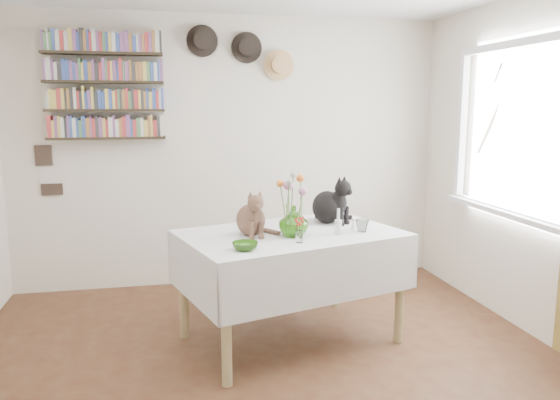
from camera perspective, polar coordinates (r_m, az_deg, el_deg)
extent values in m
cube|color=silver|center=(5.18, -5.15, 5.03)|extent=(4.04, 0.04, 2.54)
cube|color=white|center=(4.49, 23.42, 6.75)|extent=(0.01, 1.40, 1.20)
cube|color=white|center=(4.51, 23.98, 14.76)|extent=(0.06, 1.52, 0.06)
cube|color=white|center=(4.55, 22.89, -1.18)|extent=(0.06, 1.52, 0.06)
cube|color=white|center=(5.10, 18.66, 7.30)|extent=(0.06, 0.06, 1.20)
cube|color=white|center=(4.54, 22.57, -1.20)|extent=(0.12, 1.50, 0.04)
cube|color=white|center=(3.85, 1.15, -3.85)|extent=(1.70, 1.34, 0.06)
cylinder|color=tan|center=(3.35, -5.63, -13.19)|extent=(0.06, 0.06, 0.74)
cylinder|color=tan|center=(4.02, 12.42, -9.43)|extent=(0.06, 0.06, 0.74)
cylinder|color=tan|center=(4.06, -10.05, -9.17)|extent=(0.06, 0.06, 0.74)
cylinder|color=tan|center=(4.62, 5.93, -6.71)|extent=(0.06, 0.06, 0.74)
imported|color=#69B136|center=(3.70, 1.42, -2.22)|extent=(0.27, 0.27, 0.21)
imported|color=#69B136|center=(3.37, -3.66, -4.83)|extent=(0.17, 0.17, 0.05)
imported|color=white|center=(3.89, 8.57, -2.66)|extent=(0.10, 0.10, 0.09)
cylinder|color=white|center=(3.80, 6.10, -2.83)|extent=(0.05, 0.05, 0.10)
cylinder|color=white|center=(3.78, 6.12, -1.49)|extent=(0.02, 0.02, 0.08)
cylinder|color=white|center=(3.55, 2.04, -3.83)|extent=(0.05, 0.05, 0.08)
cone|color=white|center=(3.96, 7.67, -2.60)|extent=(0.05, 0.05, 0.07)
sphere|color=beige|center=(3.95, 7.68, -2.00)|extent=(0.03, 0.03, 0.03)
cylinder|color=#4C7233|center=(3.69, 0.94, -0.77)|extent=(0.01, 0.01, 0.30)
sphere|color=#C67EA6|center=(3.66, 0.95, 1.54)|extent=(0.07, 0.07, 0.07)
cylinder|color=#4C7233|center=(3.68, 2.11, -1.12)|extent=(0.01, 0.01, 0.26)
sphere|color=#C67EA6|center=(3.66, 2.12, 0.88)|extent=(0.06, 0.06, 0.06)
cylinder|color=#4C7233|center=(3.73, 2.22, -0.36)|extent=(0.01, 0.01, 0.34)
sphere|color=orange|center=(3.70, 2.24, 2.23)|extent=(0.06, 0.06, 0.06)
cylinder|color=#4C7233|center=(3.71, 0.39, -0.63)|extent=(0.01, 0.01, 0.31)
sphere|color=orange|center=(3.69, 0.39, 1.74)|extent=(0.05, 0.05, 0.05)
cylinder|color=#4C7233|center=(3.73, 1.25, -0.11)|extent=(0.01, 0.01, 0.37)
sphere|color=#999E93|center=(3.70, 1.26, 2.71)|extent=(0.04, 0.04, 0.04)
cylinder|color=#4C7233|center=(3.64, 0.78, -0.66)|extent=(0.01, 0.01, 0.33)
sphere|color=#999E93|center=(3.62, 0.78, 1.91)|extent=(0.04, 0.04, 0.04)
cube|color=black|center=(5.05, -17.59, 6.20)|extent=(1.00, 0.16, 0.02)
cube|color=black|center=(5.04, -17.73, 8.92)|extent=(1.00, 0.16, 0.02)
cube|color=black|center=(5.04, -17.88, 11.65)|extent=(1.00, 0.16, 0.02)
cube|color=black|center=(5.06, -18.02, 14.36)|extent=(1.00, 0.16, 0.02)
cylinder|color=black|center=(5.11, -8.14, 16.14)|extent=(0.28, 0.02, 0.28)
cylinder|color=black|center=(5.07, -8.11, 16.19)|extent=(0.16, 0.08, 0.16)
cylinder|color=black|center=(5.15, -3.52, 15.61)|extent=(0.28, 0.02, 0.28)
cylinder|color=black|center=(5.11, -3.45, 15.65)|extent=(0.16, 0.08, 0.16)
cylinder|color=tan|center=(5.19, -0.12, 13.92)|extent=(0.28, 0.02, 0.28)
cylinder|color=tan|center=(5.15, -0.03, 13.95)|extent=(0.16, 0.08, 0.16)
cube|color=#38281E|center=(5.21, -23.48, 4.29)|extent=(0.14, 0.02, 0.18)
cube|color=#38281E|center=(5.23, -22.72, 1.05)|extent=(0.18, 0.02, 0.10)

